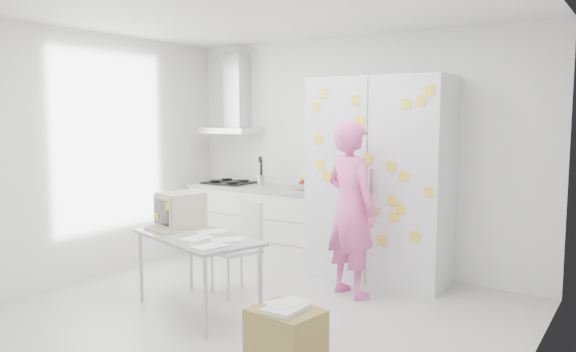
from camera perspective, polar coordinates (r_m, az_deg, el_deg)
The scene contains 10 objects.
floor at distance 5.19m, azimuth -3.47°, elevation -14.13°, with size 4.50×4.00×0.02m, color silver.
walls at distance 5.48m, azimuth 0.93°, elevation 1.55°, with size 4.52×4.01×2.70m.
ceiling at distance 4.96m, azimuth -3.68°, elevation 16.72°, with size 4.50×4.00×0.02m, color white.
counter_run at distance 7.08m, azimuth -3.07°, elevation -4.59°, with size 1.84×0.63×1.28m.
range_hood at distance 7.34m, azimuth -5.38°, elevation 7.44°, with size 0.70×0.48×1.01m.
tall_cabinet at distance 6.14m, azimuth 9.26°, elevation -0.38°, with size 1.50×0.68×2.20m.
person at distance 5.58m, azimuth 6.41°, elevation -3.34°, with size 0.64×0.42×1.75m, color pink.
desk at distance 5.40m, azimuth -10.36°, elevation -4.55°, with size 1.46×1.03×1.05m.
chair at distance 5.70m, azimuth -4.75°, elevation -6.64°, with size 0.55×0.55×0.93m.
cardboard_box at distance 4.23m, azimuth -0.23°, elevation -15.85°, with size 0.55×0.46×0.43m.
Camera 1 is at (2.92, -3.90, 1.79)m, focal length 35.00 mm.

